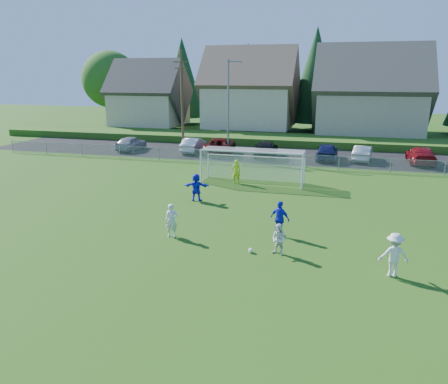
{
  "coord_description": "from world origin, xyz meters",
  "views": [
    {
      "loc": [
        6.14,
        -14.5,
        7.79
      ],
      "look_at": [
        0.0,
        8.0,
        1.4
      ],
      "focal_mm": 35.0,
      "sensor_mm": 36.0,
      "label": 1
    }
  ],
  "objects_px": {
    "goalkeeper": "(236,172)",
    "car_g": "(421,155)",
    "car_a": "(131,143)",
    "car_e": "(327,151)",
    "player_white_a": "(172,221)",
    "car_c": "(220,145)",
    "soccer_ball": "(251,250)",
    "car_b": "(194,145)",
    "car_d": "(266,149)",
    "car_f": "(363,153)",
    "player_white_b": "(279,240)",
    "soccer_goal": "(253,161)",
    "player_white_c": "(394,255)",
    "player_blue_a": "(280,219)",
    "player_blue_b": "(196,187)"
  },
  "relations": [
    {
      "from": "car_c",
      "to": "car_f",
      "type": "xyz_separation_m",
      "value": [
        13.6,
        -0.23,
        -0.1
      ]
    },
    {
      "from": "player_blue_a",
      "to": "car_e",
      "type": "height_order",
      "value": "player_blue_a"
    },
    {
      "from": "soccer_goal",
      "to": "car_c",
      "type": "bearing_deg",
      "value": 117.16
    },
    {
      "from": "soccer_ball",
      "to": "car_e",
      "type": "relative_size",
      "value": 0.05
    },
    {
      "from": "goalkeeper",
      "to": "soccer_goal",
      "type": "bearing_deg",
      "value": -178.22
    },
    {
      "from": "car_d",
      "to": "soccer_goal",
      "type": "relative_size",
      "value": 0.69
    },
    {
      "from": "soccer_goal",
      "to": "car_a",
      "type": "bearing_deg",
      "value": 145.59
    },
    {
      "from": "player_white_c",
      "to": "car_f",
      "type": "distance_m",
      "value": 24.21
    },
    {
      "from": "player_white_a",
      "to": "car_c",
      "type": "bearing_deg",
      "value": 80.77
    },
    {
      "from": "player_blue_a",
      "to": "car_d",
      "type": "xyz_separation_m",
      "value": [
        -4.32,
        20.62,
        -0.14
      ]
    },
    {
      "from": "car_f",
      "to": "car_g",
      "type": "bearing_deg",
      "value": -172.91
    },
    {
      "from": "car_d",
      "to": "goalkeeper",
      "type": "bearing_deg",
      "value": 83.5
    },
    {
      "from": "soccer_goal",
      "to": "car_d",
      "type": "bearing_deg",
      "value": 94.76
    },
    {
      "from": "car_f",
      "to": "car_c",
      "type": "bearing_deg",
      "value": 5.84
    },
    {
      "from": "player_white_a",
      "to": "car_g",
      "type": "xyz_separation_m",
      "value": [
        14.57,
        22.48,
        -0.08
      ]
    },
    {
      "from": "car_b",
      "to": "player_white_b",
      "type": "bearing_deg",
      "value": 115.13
    },
    {
      "from": "car_b",
      "to": "car_g",
      "type": "bearing_deg",
      "value": 177.44
    },
    {
      "from": "soccer_ball",
      "to": "soccer_goal",
      "type": "distance_m",
      "value": 13.08
    },
    {
      "from": "player_white_b",
      "to": "car_f",
      "type": "distance_m",
      "value": 23.69
    },
    {
      "from": "player_blue_b",
      "to": "car_d",
      "type": "distance_m",
      "value": 15.96
    },
    {
      "from": "player_white_c",
      "to": "player_blue_a",
      "type": "relative_size",
      "value": 1.01
    },
    {
      "from": "goalkeeper",
      "to": "car_b",
      "type": "height_order",
      "value": "goalkeeper"
    },
    {
      "from": "car_c",
      "to": "player_white_b",
      "type": "bearing_deg",
      "value": 105.25
    },
    {
      "from": "car_c",
      "to": "soccer_goal",
      "type": "relative_size",
      "value": 0.77
    },
    {
      "from": "goalkeeper",
      "to": "car_g",
      "type": "bearing_deg",
      "value": -165.53
    },
    {
      "from": "car_e",
      "to": "car_b",
      "type": "bearing_deg",
      "value": -1.63
    },
    {
      "from": "player_white_c",
      "to": "car_e",
      "type": "relative_size",
      "value": 0.39
    },
    {
      "from": "soccer_ball",
      "to": "player_white_a",
      "type": "relative_size",
      "value": 0.13
    },
    {
      "from": "car_e",
      "to": "car_a",
      "type": "bearing_deg",
      "value": 0.83
    },
    {
      "from": "player_white_a",
      "to": "goalkeeper",
      "type": "relative_size",
      "value": 0.94
    },
    {
      "from": "player_white_a",
      "to": "car_g",
      "type": "distance_m",
      "value": 26.79
    },
    {
      "from": "car_e",
      "to": "soccer_goal",
      "type": "relative_size",
      "value": 0.62
    },
    {
      "from": "car_d",
      "to": "car_e",
      "type": "bearing_deg",
      "value": 174.48
    },
    {
      "from": "soccer_ball",
      "to": "car_a",
      "type": "distance_m",
      "value": 28.95
    },
    {
      "from": "soccer_ball",
      "to": "car_g",
      "type": "xyz_separation_m",
      "value": [
        10.41,
        23.44,
        0.63
      ]
    },
    {
      "from": "car_b",
      "to": "car_e",
      "type": "bearing_deg",
      "value": 175.4
    },
    {
      "from": "soccer_ball",
      "to": "car_f",
      "type": "height_order",
      "value": "car_f"
    },
    {
      "from": "car_b",
      "to": "car_f",
      "type": "relative_size",
      "value": 1.05
    },
    {
      "from": "player_white_a",
      "to": "player_white_c",
      "type": "bearing_deg",
      "value": -28.97
    },
    {
      "from": "player_white_a",
      "to": "car_c",
      "type": "xyz_separation_m",
      "value": [
        -3.95,
        22.68,
        -0.03
      ]
    },
    {
      "from": "player_white_b",
      "to": "goalkeeper",
      "type": "bearing_deg",
      "value": 133.67
    },
    {
      "from": "car_a",
      "to": "car_e",
      "type": "height_order",
      "value": "car_e"
    },
    {
      "from": "soccer_ball",
      "to": "car_c",
      "type": "distance_m",
      "value": 25.01
    },
    {
      "from": "player_white_c",
      "to": "goalkeeper",
      "type": "relative_size",
      "value": 1.03
    },
    {
      "from": "car_a",
      "to": "car_f",
      "type": "xyz_separation_m",
      "value": [
        23.01,
        0.39,
        -0.04
      ]
    },
    {
      "from": "goalkeeper",
      "to": "car_a",
      "type": "relative_size",
      "value": 0.4
    },
    {
      "from": "car_a",
      "to": "car_g",
      "type": "relative_size",
      "value": 0.85
    },
    {
      "from": "player_white_a",
      "to": "car_e",
      "type": "height_order",
      "value": "player_white_a"
    },
    {
      "from": "car_e",
      "to": "car_f",
      "type": "relative_size",
      "value": 1.09
    },
    {
      "from": "player_white_a",
      "to": "goalkeeper",
      "type": "height_order",
      "value": "goalkeeper"
    }
  ]
}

